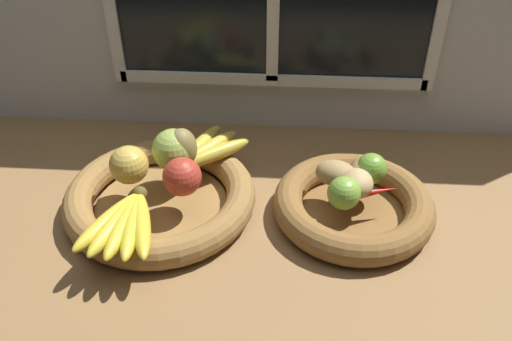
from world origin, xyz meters
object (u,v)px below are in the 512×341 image
(fruit_bowl_left, at_px, (161,197))
(lime_far, at_px, (371,168))
(banana_bunch_back, at_px, (207,150))
(potato_large, at_px, (356,183))
(apple_green_back, at_px, (173,150))
(potato_back, at_px, (365,169))
(fruit_bowl_right, at_px, (353,205))
(banana_bunch_front, at_px, (125,223))
(pear_brown, at_px, (182,149))
(apple_golden_left, at_px, (129,164))
(lime_near, at_px, (344,193))
(potato_oblong, at_px, (336,173))
(apple_red_right, at_px, (182,177))
(chili_pepper, at_px, (369,193))

(fruit_bowl_left, xyz_separation_m, lime_far, (0.37, 0.04, 0.06))
(banana_bunch_back, height_order, potato_large, potato_large)
(apple_green_back, relative_size, potato_back, 1.15)
(fruit_bowl_right, relative_size, potato_large, 4.48)
(banana_bunch_front, bearing_deg, pear_brown, 70.61)
(apple_golden_left, height_order, lime_near, apple_golden_left)
(banana_bunch_back, xyz_separation_m, lime_far, (0.30, -0.06, 0.01))
(lime_near, bearing_deg, banana_bunch_front, -166.89)
(fruit_bowl_right, xyz_separation_m, banana_bunch_back, (-0.27, 0.09, 0.04))
(potato_oblong, xyz_separation_m, lime_near, (0.01, -0.06, 0.01))
(banana_bunch_front, xyz_separation_m, potato_oblong, (0.34, 0.14, 0.01))
(fruit_bowl_left, xyz_separation_m, apple_green_back, (0.02, 0.06, 0.07))
(banana_bunch_front, height_order, lime_far, lime_far)
(apple_red_right, distance_m, potato_large, 0.30)
(fruit_bowl_right, relative_size, banana_bunch_back, 1.75)
(apple_golden_left, height_order, lime_far, apple_golden_left)
(lime_far, bearing_deg, apple_green_back, 176.92)
(banana_bunch_back, bearing_deg, potato_back, -10.40)
(pear_brown, relative_size, potato_large, 1.26)
(apple_golden_left, bearing_deg, apple_red_right, -17.34)
(apple_golden_left, relative_size, lime_far, 1.25)
(fruit_bowl_right, distance_m, lime_near, 0.07)
(fruit_bowl_left, distance_m, lime_far, 0.38)
(lime_near, bearing_deg, apple_golden_left, 172.32)
(potato_large, bearing_deg, lime_far, 52.13)
(potato_back, bearing_deg, potato_large, -114.44)
(apple_golden_left, distance_m, potato_oblong, 0.36)
(potato_back, bearing_deg, apple_green_back, 177.65)
(apple_golden_left, xyz_separation_m, potato_large, (0.39, -0.01, -0.01))
(pear_brown, height_order, banana_bunch_back, pear_brown)
(apple_red_right, relative_size, potato_large, 1.06)
(apple_golden_left, height_order, chili_pepper, apple_golden_left)
(potato_back, relative_size, lime_near, 1.21)
(fruit_bowl_left, xyz_separation_m, chili_pepper, (0.36, -0.01, 0.04))
(fruit_bowl_left, relative_size, banana_bunch_back, 2.11)
(apple_green_back, relative_size, lime_near, 1.38)
(banana_bunch_front, xyz_separation_m, potato_back, (0.39, 0.16, 0.01))
(fruit_bowl_right, bearing_deg, apple_golden_left, 178.02)
(apple_red_right, bearing_deg, fruit_bowl_left, 160.03)
(apple_red_right, xyz_separation_m, chili_pepper, (0.32, 0.00, -0.02))
(potato_oblong, height_order, lime_far, lime_far)
(apple_green_back, xyz_separation_m, lime_near, (0.30, -0.09, -0.01))
(lime_near, height_order, lime_far, same)
(potato_large, bearing_deg, pear_brown, 169.45)
(fruit_bowl_left, height_order, lime_far, lime_far)
(fruit_bowl_left, relative_size, lime_far, 6.22)
(apple_green_back, bearing_deg, apple_red_right, -68.47)
(lime_near, xyz_separation_m, chili_pepper, (0.04, 0.02, -0.02))
(banana_bunch_back, bearing_deg, apple_red_right, -102.57)
(banana_bunch_back, xyz_separation_m, potato_back, (0.29, -0.05, 0.01))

